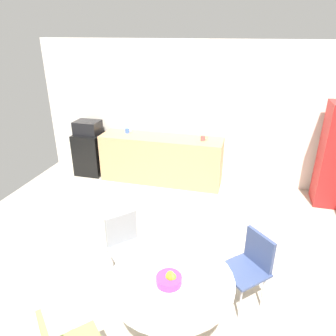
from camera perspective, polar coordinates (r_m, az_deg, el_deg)
ground_plane at (r=4.00m, az=-4.82°, el=-19.55°), size 6.00×6.00×0.00m
wall_back at (r=5.98m, az=4.31°, el=9.95°), size 6.00×0.10×2.60m
counter_block at (r=6.03m, az=-1.24°, el=1.62°), size 2.32×0.60×0.90m
mini_fridge at (r=6.59m, az=-13.97°, el=2.60°), size 0.54×0.54×0.84m
microwave at (r=6.41m, az=-14.46°, el=7.18°), size 0.48×0.38×0.26m
round_table at (r=3.01m, az=0.59°, el=-21.45°), size 1.12×1.12×0.74m
chair_navy at (r=3.53m, az=15.01°, el=-16.12°), size 0.59×0.59×0.83m
chair_gray at (r=3.72m, az=-7.79°, el=-13.05°), size 0.59×0.59×0.83m
fruit_bowl at (r=2.85m, az=0.26°, el=-19.60°), size 0.23×0.23×0.11m
mug_white at (r=6.13m, az=-7.44°, el=6.76°), size 0.13×0.08×0.09m
mug_green at (r=5.69m, az=6.40°, el=5.43°), size 0.13×0.08×0.09m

